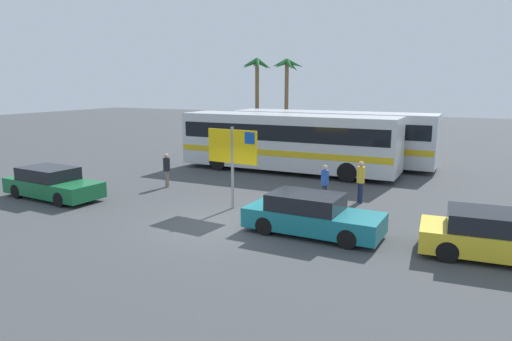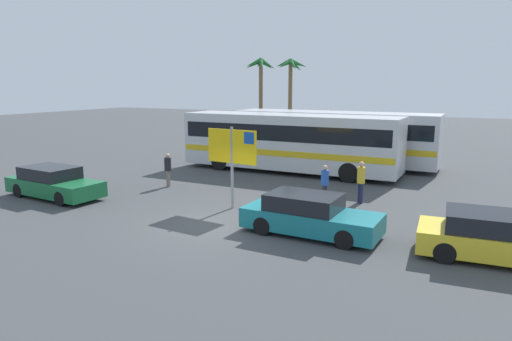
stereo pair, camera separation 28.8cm
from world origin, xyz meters
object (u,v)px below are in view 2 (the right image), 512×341
(bus_rear_coach, at_px, (334,135))
(pedestrian_near_sign, at_px, (361,179))
(car_green, at_px, (54,183))
(pedestrian_by_bus, at_px, (168,167))
(ferry_sign, at_px, (233,150))
(car_teal, at_px, (309,215))
(bus_front_coach, at_px, (289,140))
(car_yellow, at_px, (491,237))
(pedestrian_crossing_lot, at_px, (325,181))

(bus_rear_coach, relative_size, pedestrian_near_sign, 6.96)
(car_green, relative_size, pedestrian_by_bus, 2.90)
(pedestrian_by_bus, bearing_deg, car_green, 30.02)
(ferry_sign, xyz_separation_m, pedestrian_by_bus, (-4.65, 1.92, -1.38))
(bus_rear_coach, bearing_deg, car_teal, -75.84)
(bus_rear_coach, relative_size, pedestrian_by_bus, 7.47)
(bus_front_coach, relative_size, car_teal, 2.69)
(pedestrian_near_sign, bearing_deg, car_yellow, 98.18)
(bus_rear_coach, height_order, pedestrian_by_bus, bus_rear_coach)
(car_green, distance_m, pedestrian_near_sign, 13.00)
(bus_front_coach, relative_size, pedestrian_by_bus, 7.47)
(car_yellow, bearing_deg, car_green, 177.98)
(car_yellow, bearing_deg, bus_front_coach, 132.97)
(bus_front_coach, xyz_separation_m, pedestrian_crossing_lot, (3.94, -5.62, -0.85))
(car_green, distance_m, car_yellow, 16.75)
(car_yellow, bearing_deg, pedestrian_crossing_lot, 144.66)
(ferry_sign, xyz_separation_m, car_yellow, (9.00, -1.35, -1.69))
(bus_rear_coach, distance_m, pedestrian_crossing_lot, 9.31)
(car_green, distance_m, pedestrian_crossing_lot, 11.52)
(bus_rear_coach, distance_m, car_green, 15.62)
(bus_rear_coach, relative_size, ferry_sign, 3.75)
(bus_front_coach, distance_m, ferry_sign, 8.01)
(bus_front_coach, distance_m, car_teal, 10.72)
(ferry_sign, height_order, car_teal, ferry_sign)
(bus_front_coach, distance_m, pedestrian_crossing_lot, 6.91)
(pedestrian_crossing_lot, bearing_deg, ferry_sign, 46.52)
(bus_front_coach, bearing_deg, car_teal, -63.63)
(car_yellow, relative_size, pedestrian_by_bus, 2.55)
(bus_front_coach, height_order, ferry_sign, ferry_sign)
(car_teal, xyz_separation_m, pedestrian_by_bus, (-8.39, 3.54, 0.31))
(bus_rear_coach, height_order, ferry_sign, ferry_sign)
(bus_front_coach, distance_m, car_yellow, 13.68)
(bus_rear_coach, bearing_deg, pedestrian_near_sign, -65.50)
(pedestrian_crossing_lot, relative_size, pedestrian_by_bus, 0.99)
(car_green, relative_size, pedestrian_crossing_lot, 2.93)
(car_green, height_order, car_yellow, same)
(bus_front_coach, height_order, bus_rear_coach, same)
(bus_front_coach, distance_m, pedestrian_near_sign, 7.20)
(bus_front_coach, bearing_deg, bus_rear_coach, 65.84)
(bus_front_coach, height_order, pedestrian_crossing_lot, bus_front_coach)
(bus_front_coach, xyz_separation_m, car_green, (-6.76, -9.90, -1.15))
(ferry_sign, relative_size, car_teal, 0.72)
(car_teal, height_order, pedestrian_crossing_lot, pedestrian_crossing_lot)
(bus_front_coach, bearing_deg, pedestrian_crossing_lot, -54.97)
(bus_rear_coach, bearing_deg, pedestrian_by_bus, -118.87)
(pedestrian_crossing_lot, bearing_deg, pedestrian_by_bus, 11.34)
(pedestrian_near_sign, bearing_deg, bus_front_coach, -82.14)
(bus_rear_coach, bearing_deg, ferry_sign, -92.54)
(ferry_sign, relative_size, pedestrian_crossing_lot, 2.01)
(car_green, bearing_deg, car_teal, 5.79)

